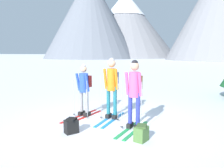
{
  "coord_description": "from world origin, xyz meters",
  "views": [
    {
      "loc": [
        1.75,
        -5.83,
        2.02
      ],
      "look_at": [
        0.04,
        0.49,
        1.05
      ],
      "focal_mm": 34.39,
      "sensor_mm": 36.0,
      "label": 1
    }
  ],
  "objects_px": {
    "backpack_on_snow_front": "(141,133)",
    "backpack_on_snow_beside": "(71,126)",
    "skier_in_orange": "(112,84)",
    "skier_in_pink": "(134,90)",
    "skier_in_blue": "(84,88)"
  },
  "relations": [
    {
      "from": "backpack_on_snow_front",
      "to": "backpack_on_snow_beside",
      "type": "distance_m",
      "value": 1.77
    },
    {
      "from": "skier_in_orange",
      "to": "skier_in_pink",
      "type": "distance_m",
      "value": 1.06
    },
    {
      "from": "skier_in_pink",
      "to": "backpack_on_snow_beside",
      "type": "bearing_deg",
      "value": -153.75
    },
    {
      "from": "skier_in_pink",
      "to": "backpack_on_snow_front",
      "type": "height_order",
      "value": "skier_in_pink"
    },
    {
      "from": "skier_in_orange",
      "to": "backpack_on_snow_front",
      "type": "relative_size",
      "value": 4.82
    },
    {
      "from": "skier_in_orange",
      "to": "backpack_on_snow_beside",
      "type": "relative_size",
      "value": 4.65
    },
    {
      "from": "skier_in_orange",
      "to": "backpack_on_snow_front",
      "type": "height_order",
      "value": "skier_in_orange"
    },
    {
      "from": "skier_in_blue",
      "to": "skier_in_orange",
      "type": "xyz_separation_m",
      "value": [
        0.91,
        -0.03,
        0.14
      ]
    },
    {
      "from": "skier_in_blue",
      "to": "backpack_on_snow_beside",
      "type": "relative_size",
      "value": 4.28
    },
    {
      "from": "backpack_on_snow_front",
      "to": "backpack_on_snow_beside",
      "type": "height_order",
      "value": "same"
    },
    {
      "from": "skier_in_pink",
      "to": "backpack_on_snow_front",
      "type": "xyz_separation_m",
      "value": [
        0.29,
        -0.76,
        -0.86
      ]
    },
    {
      "from": "skier_in_blue",
      "to": "skier_in_pink",
      "type": "xyz_separation_m",
      "value": [
        1.72,
        -0.72,
        0.13
      ]
    },
    {
      "from": "skier_in_blue",
      "to": "skier_in_orange",
      "type": "distance_m",
      "value": 0.93
    },
    {
      "from": "skier_in_orange",
      "to": "backpack_on_snow_beside",
      "type": "height_order",
      "value": "skier_in_orange"
    },
    {
      "from": "backpack_on_snow_front",
      "to": "backpack_on_snow_beside",
      "type": "bearing_deg",
      "value": 178.89
    }
  ]
}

